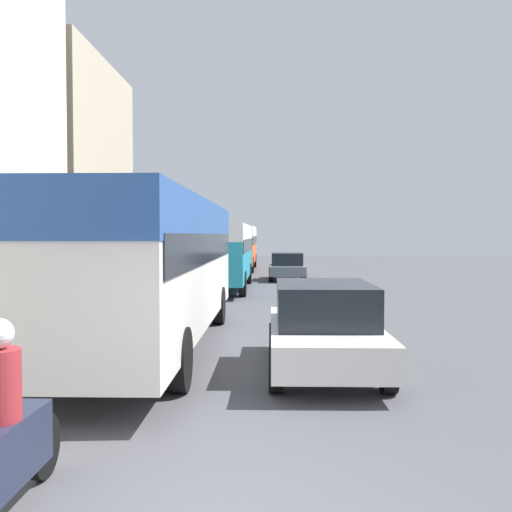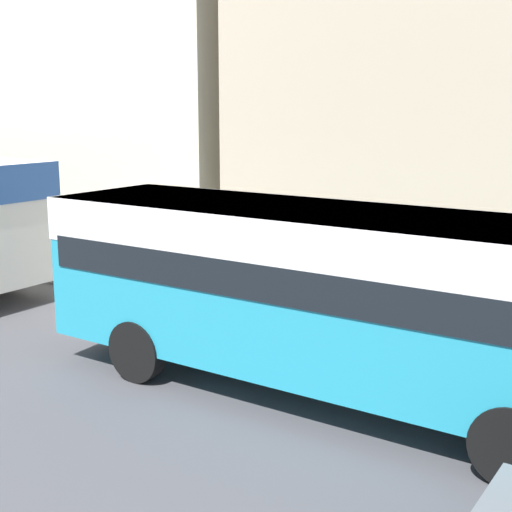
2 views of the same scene
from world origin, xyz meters
name	(u,v)px [view 2 (image 2 of 2)]	position (x,y,z in m)	size (l,w,h in m)	color
building_midblock	(132,40)	(-8.89, 9.90, 6.21)	(5.38, 9.20, 12.42)	beige
building_far_terrace	(445,85)	(-9.47, 19.34, 4.78)	(6.55, 8.42, 9.57)	#BCAD93
bus_following	(335,278)	(-1.64, 20.59, 1.86)	(2.50, 9.43, 2.84)	teal
pedestrian_near_curb	(36,225)	(-5.60, 9.11, 1.03)	(0.37, 0.37, 1.72)	#232838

